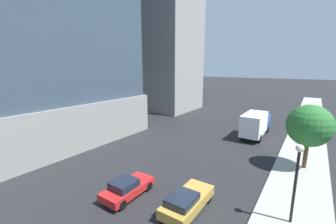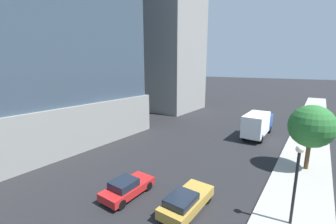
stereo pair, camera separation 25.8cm
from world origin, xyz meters
name	(u,v)px [view 2 (the right image)]	position (x,y,z in m)	size (l,w,h in m)	color
sidewalk	(299,189)	(8.28, 20.00, 0.07)	(4.35, 120.00, 0.15)	#9E9B93
construction_building	(167,38)	(-19.66, 41.56, 15.47)	(19.91, 19.01, 37.92)	gray
street_lamp	(297,172)	(8.20, 15.25, 3.44)	(0.44, 0.44, 4.91)	black
street_tree	(312,126)	(8.50, 24.15, 4.15)	(3.80, 3.80, 5.92)	brown
car_gold	(186,201)	(2.42, 12.81, 0.71)	(1.86, 4.47, 1.40)	#AD8938
car_red	(127,187)	(-1.98, 11.79, 0.68)	(1.81, 4.08, 1.38)	red
box_truck	(258,124)	(2.42, 31.61, 1.87)	(2.41, 7.67, 3.34)	#1E4799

